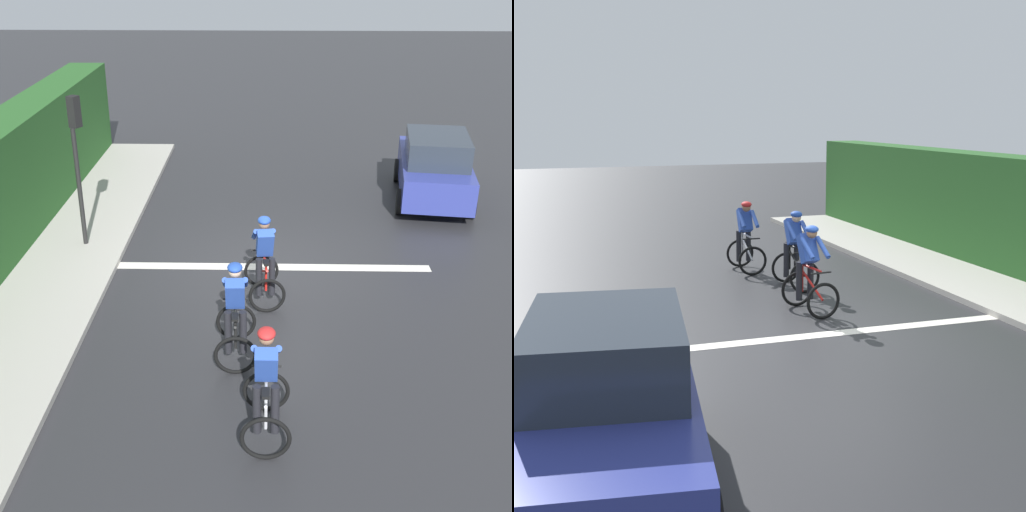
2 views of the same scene
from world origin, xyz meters
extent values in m
plane|color=#28282B|center=(0.00, 0.00, 0.00)|extent=(80.00, 80.00, 0.00)
cube|color=#ADA89E|center=(4.41, 2.00, 0.06)|extent=(2.80, 21.58, 0.12)
cube|color=silver|center=(0.00, 0.04, 0.00)|extent=(7.00, 0.30, 0.01)
torus|color=black|center=(-0.13, 4.78, 0.34)|extent=(0.68, 0.06, 0.68)
torus|color=black|center=(-0.13, 5.80, 0.34)|extent=(0.68, 0.06, 0.68)
cylinder|color=silver|center=(-0.13, 5.29, 0.59)|extent=(0.04, 0.99, 0.51)
cylinder|color=silver|center=(-0.13, 5.60, 0.62)|extent=(0.04, 0.04, 0.55)
cylinder|color=silver|center=(-0.13, 5.24, 0.87)|extent=(0.04, 0.71, 0.04)
cube|color=black|center=(-0.13, 5.60, 0.91)|extent=(0.10, 0.22, 0.04)
cylinder|color=black|center=(-0.13, 4.89, 0.84)|extent=(0.42, 0.03, 0.03)
cube|color=#2D51B7|center=(-0.13, 5.40, 1.21)|extent=(0.30, 0.41, 0.57)
sphere|color=#9E7051|center=(-0.13, 5.24, 1.52)|extent=(0.20, 0.20, 0.20)
ellipsoid|color=red|center=(-0.13, 5.24, 1.59)|extent=(0.24, 0.28, 0.14)
cylinder|color=black|center=(-0.01, 5.50, 0.57)|extent=(0.12, 0.12, 0.74)
cylinder|color=black|center=(-0.25, 5.50, 0.57)|extent=(0.12, 0.12, 0.74)
cylinder|color=#2D51B7|center=(0.03, 5.11, 1.26)|extent=(0.09, 0.48, 0.37)
cylinder|color=#2D51B7|center=(-0.29, 5.11, 1.26)|extent=(0.09, 0.48, 0.37)
torus|color=black|center=(0.40, 2.86, 0.34)|extent=(0.68, 0.09, 0.68)
torus|color=black|center=(0.36, 3.88, 0.34)|extent=(0.68, 0.09, 0.68)
cylinder|color=black|center=(0.38, 3.37, 0.59)|extent=(0.08, 0.99, 0.51)
cylinder|color=black|center=(0.36, 3.67, 0.62)|extent=(0.04, 0.04, 0.55)
cylinder|color=black|center=(0.38, 3.32, 0.87)|extent=(0.07, 0.72, 0.04)
cube|color=black|center=(0.36, 3.67, 0.91)|extent=(0.11, 0.22, 0.04)
cylinder|color=black|center=(0.39, 2.96, 0.84)|extent=(0.42, 0.05, 0.03)
cube|color=#2D51B7|center=(0.37, 3.47, 1.21)|extent=(0.32, 0.42, 0.57)
sphere|color=beige|center=(0.38, 3.32, 1.52)|extent=(0.20, 0.20, 0.20)
ellipsoid|color=#264CB2|center=(0.38, 3.32, 1.59)|extent=(0.25, 0.29, 0.14)
cylinder|color=black|center=(0.49, 3.58, 0.57)|extent=(0.12, 0.12, 0.74)
cylinder|color=black|center=(0.25, 3.57, 0.57)|extent=(0.12, 0.12, 0.74)
cylinder|color=#2D51B7|center=(0.54, 3.19, 1.26)|extent=(0.11, 0.48, 0.37)
cylinder|color=#2D51B7|center=(0.22, 3.18, 1.26)|extent=(0.11, 0.48, 0.37)
torus|color=black|center=(0.00, 0.91, 0.34)|extent=(0.68, 0.14, 0.68)
torus|color=black|center=(-0.12, 1.92, 0.34)|extent=(0.68, 0.14, 0.68)
cylinder|color=red|center=(-0.06, 1.42, 0.59)|extent=(0.16, 0.99, 0.51)
cylinder|color=red|center=(-0.10, 1.72, 0.62)|extent=(0.04, 0.04, 0.55)
cylinder|color=red|center=(-0.05, 1.37, 0.87)|extent=(0.13, 0.71, 0.04)
cube|color=black|center=(-0.10, 1.72, 0.91)|extent=(0.13, 0.23, 0.04)
cylinder|color=black|center=(-0.01, 1.01, 0.84)|extent=(0.42, 0.08, 0.03)
cube|color=#2D51B7|center=(-0.07, 1.52, 1.21)|extent=(0.35, 0.44, 0.57)
sphere|color=#9E7051|center=(-0.05, 1.37, 1.52)|extent=(0.20, 0.20, 0.20)
ellipsoid|color=#264CB2|center=(-0.05, 1.37, 1.59)|extent=(0.27, 0.31, 0.14)
cylinder|color=black|center=(0.03, 1.63, 0.57)|extent=(0.12, 0.12, 0.74)
cylinder|color=black|center=(-0.20, 1.61, 0.57)|extent=(0.12, 0.12, 0.74)
cylinder|color=#2D51B7|center=(0.12, 1.25, 1.26)|extent=(0.15, 0.48, 0.37)
cylinder|color=#2D51B7|center=(-0.20, 1.22, 1.26)|extent=(0.15, 0.48, 0.37)
cube|color=navy|center=(-4.39, -4.21, 0.70)|extent=(2.26, 4.30, 0.80)
cube|color=#262D38|center=(-4.36, -3.96, 1.43)|extent=(1.78, 2.32, 0.66)
cylinder|color=black|center=(-3.75, -5.58, 0.32)|extent=(0.31, 0.66, 0.64)
cylinder|color=black|center=(-5.40, -5.35, 0.32)|extent=(0.31, 0.66, 0.64)
cylinder|color=black|center=(-3.39, -3.07, 0.32)|extent=(0.31, 0.66, 0.64)
cylinder|color=black|center=(-5.04, -2.83, 0.32)|extent=(0.31, 0.66, 0.64)
cube|color=#EAEACC|center=(-4.17, -6.27, 0.80)|extent=(0.29, 0.12, 0.16)
cube|color=#EAEACC|center=(-5.18, -6.12, 0.80)|extent=(0.29, 0.12, 0.16)
cylinder|color=black|center=(3.91, -0.82, 1.35)|extent=(0.10, 0.10, 2.70)
cube|color=black|center=(3.86, -0.91, 3.02)|extent=(0.27, 0.27, 0.64)
sphere|color=red|center=(3.81, -1.01, 3.22)|extent=(0.11, 0.11, 0.11)
sphere|color=orange|center=(3.81, -1.01, 3.02)|extent=(0.11, 0.11, 0.11)
sphere|color=green|center=(3.81, -1.01, 2.82)|extent=(0.11, 0.11, 0.11)
camera|label=1|loc=(-0.17, 12.74, 6.22)|focal=47.53mm
camera|label=2|loc=(-5.03, -10.98, 3.71)|focal=51.61mm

